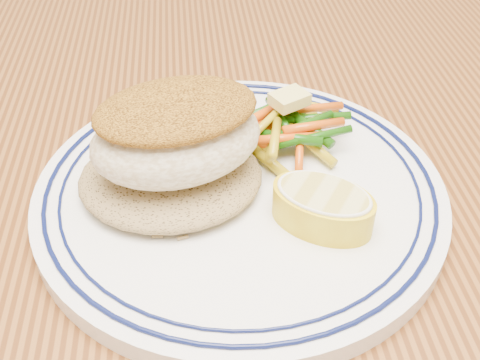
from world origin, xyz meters
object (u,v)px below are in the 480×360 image
vegetable_pile (278,128)px  rice_pilaf (170,173)px  plate (240,192)px  dining_table (247,320)px  lemon_wedge (323,206)px  fish_fillet (176,132)px

vegetable_pile → rice_pilaf: bearing=-151.1°
rice_pilaf → plate: bearing=-4.1°
dining_table → rice_pilaf: (-0.05, 0.03, 0.12)m
dining_table → rice_pilaf: 0.14m
vegetable_pile → lemon_wedge: bearing=-80.4°
dining_table → vegetable_pile: 0.15m
lemon_wedge → fish_fillet: bearing=153.7°
fish_fillet → lemon_wedge: bearing=-26.3°
dining_table → lemon_wedge: size_ratio=17.75×
dining_table → lemon_wedge: (0.05, -0.01, 0.13)m
plate → fish_fillet: 0.07m
fish_fillet → plate: bearing=-3.6°
rice_pilaf → dining_table: bearing=-33.5°
dining_table → rice_pilaf: bearing=146.5°
plate → vegetable_pile: bearing=55.2°
vegetable_pile → lemon_wedge: vegetable_pile is taller
fish_fillet → dining_table: bearing=-36.5°
plate → lemon_wedge: size_ratio=3.34×
rice_pilaf → vegetable_pile: 0.09m
plate → lemon_wedge: 0.07m
plate → fish_fillet: fish_fillet is taller
rice_pilaf → fish_fillet: fish_fillet is taller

